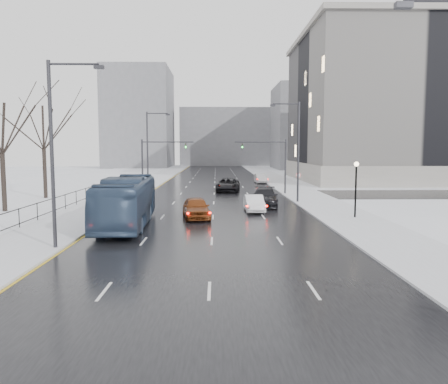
{
  "coord_description": "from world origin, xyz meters",
  "views": [
    {
      "loc": [
        0.29,
        -3.21,
        5.46
      ],
      "look_at": [
        0.79,
        26.31,
        2.5
      ],
      "focal_mm": 35.0,
      "sensor_mm": 36.0,
      "label": 1
    }
  ],
  "objects": [
    {
      "name": "sedan_right_far",
      "position": [
        4.82,
        37.36,
        0.88
      ],
      "size": [
        2.93,
        6.01,
        1.68
      ],
      "primitive_type": "imported",
      "rotation": [
        0.0,
        0.0,
        -0.1
      ],
      "color": "black",
      "rests_on": "road"
    },
    {
      "name": "bldg_far_right",
      "position": [
        28.0,
        115.0,
        11.0
      ],
      "size": [
        24.0,
        20.0,
        22.0
      ],
      "primitive_type": "cube",
      "color": "slate",
      "rests_on": "ground"
    },
    {
      "name": "tree_park_e",
      "position": [
        -18.2,
        44.0,
        0.0
      ],
      "size": [
        9.45,
        9.45,
        13.5
      ],
      "primitive_type": null,
      "color": "black",
      "rests_on": "ground"
    },
    {
      "name": "sedan_right_distant",
      "position": [
        7.2,
        64.85,
        0.78
      ],
      "size": [
        1.75,
        4.56,
        1.48
      ],
      "primitive_type": "imported",
      "rotation": [
        0.0,
        0.0,
        0.04
      ],
      "color": "#B4B2B6",
      "rests_on": "road"
    },
    {
      "name": "mast_signal_right",
      "position": [
        7.33,
        48.0,
        4.11
      ],
      "size": [
        6.1,
        0.33,
        6.5
      ],
      "color": "#2D2D33",
      "rests_on": "ground"
    },
    {
      "name": "iron_fence",
      "position": [
        -13.0,
        30.0,
        0.91
      ],
      "size": [
        0.06,
        70.0,
        1.3
      ],
      "color": "black",
      "rests_on": "sidewalk_left"
    },
    {
      "name": "streetlight_r_mid",
      "position": [
        8.17,
        40.0,
        5.62
      ],
      "size": [
        2.95,
        0.25,
        10.0
      ],
      "color": "#2D2D33",
      "rests_on": "ground"
    },
    {
      "name": "no_uturn_sign",
      "position": [
        9.2,
        44.0,
        2.3
      ],
      "size": [
        0.6,
        0.06,
        2.7
      ],
      "color": "#2D2D33",
      "rests_on": "sidewalk_right"
    },
    {
      "name": "sedan_right_cross",
      "position": [
        1.73,
        51.42,
        0.87
      ],
      "size": [
        3.32,
        6.24,
        1.67
      ],
      "primitive_type": "imported",
      "rotation": [
        0.0,
        0.0,
        -0.09
      ],
      "color": "black",
      "rests_on": "road"
    },
    {
      "name": "park_strip",
      "position": [
        -20.0,
        60.0,
        0.06
      ],
      "size": [
        14.0,
        150.0,
        0.12
      ],
      "primitive_type": "cube",
      "color": "white",
      "rests_on": "ground"
    },
    {
      "name": "mast_signal_left",
      "position": [
        -7.33,
        48.0,
        4.11
      ],
      "size": [
        6.1,
        0.33,
        6.5
      ],
      "color": "#2D2D33",
      "rests_on": "ground"
    },
    {
      "name": "road",
      "position": [
        0.0,
        60.0,
        0.02
      ],
      "size": [
        16.0,
        150.0,
        0.04
      ],
      "primitive_type": "cube",
      "color": "black",
      "rests_on": "ground"
    },
    {
      "name": "bus",
      "position": [
        -6.04,
        27.37,
        1.76
      ],
      "size": [
        3.56,
        12.48,
        3.44
      ],
      "primitive_type": "imported",
      "rotation": [
        0.0,
        0.0,
        0.05
      ],
      "color": "#334764",
      "rests_on": "road"
    },
    {
      "name": "bldg_far_left",
      "position": [
        -22.0,
        125.0,
        14.0
      ],
      "size": [
        18.0,
        22.0,
        28.0
      ],
      "primitive_type": "cube",
      "color": "slate",
      "rests_on": "ground"
    },
    {
      "name": "sidewalk_left",
      "position": [
        -10.5,
        60.0,
        0.08
      ],
      "size": [
        5.0,
        150.0,
        0.16
      ],
      "primitive_type": "cube",
      "color": "silver",
      "rests_on": "ground"
    },
    {
      "name": "sidewalk_right",
      "position": [
        10.5,
        60.0,
        0.08
      ],
      "size": [
        5.0,
        150.0,
        0.16
      ],
      "primitive_type": "cube",
      "color": "silver",
      "rests_on": "ground"
    },
    {
      "name": "civic_building",
      "position": [
        35.0,
        72.0,
        11.21
      ],
      "size": [
        41.0,
        31.0,
        24.8
      ],
      "color": "gray",
      "rests_on": "ground"
    },
    {
      "name": "streetlight_l_far",
      "position": [
        -8.17,
        52.0,
        5.62
      ],
      "size": [
        2.95,
        0.25,
        10.0
      ],
      "color": "#2D2D33",
      "rests_on": "ground"
    },
    {
      "name": "tree_park_d",
      "position": [
        -17.8,
        34.0,
        0.0
      ],
      "size": [
        8.75,
        8.75,
        12.5
      ],
      "primitive_type": null,
      "color": "black",
      "rests_on": "ground"
    },
    {
      "name": "lamppost_r_mid",
      "position": [
        11.0,
        30.0,
        2.94
      ],
      "size": [
        0.36,
        0.36,
        4.28
      ],
      "color": "black",
      "rests_on": "sidewalk_right"
    },
    {
      "name": "sedan_right_near",
      "position": [
        3.5,
        33.88,
        0.76
      ],
      "size": [
        1.65,
        4.39,
        1.43
      ],
      "primitive_type": "imported",
      "rotation": [
        0.0,
        0.0,
        0.03
      ],
      "color": "white",
      "rests_on": "road"
    },
    {
      "name": "sedan_center_near",
      "position": [
        -1.31,
        30.36,
        0.87
      ],
      "size": [
        2.6,
        5.09,
        1.66
      ],
      "primitive_type": "imported",
      "rotation": [
        0.0,
        0.0,
        0.14
      ],
      "color": "brown",
      "rests_on": "road"
    },
    {
      "name": "streetlight_l_near",
      "position": [
        -8.17,
        20.0,
        5.62
      ],
      "size": [
        2.95,
        0.25,
        10.0
      ],
      "color": "#2D2D33",
      "rests_on": "ground"
    },
    {
      "name": "bldg_far_center",
      "position": [
        4.0,
        140.0,
        9.0
      ],
      "size": [
        30.0,
        18.0,
        18.0
      ],
      "primitive_type": "cube",
      "color": "slate",
      "rests_on": "ground"
    },
    {
      "name": "cross_road",
      "position": [
        0.0,
        48.0,
        0.02
      ],
      "size": [
        130.0,
        10.0,
        0.04
      ],
      "primitive_type": "cube",
      "color": "black",
      "rests_on": "ground"
    }
  ]
}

